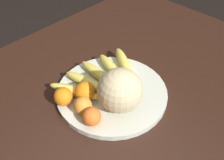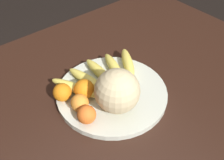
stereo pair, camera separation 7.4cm
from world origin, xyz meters
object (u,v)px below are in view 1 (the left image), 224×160
at_px(fruit_bowl, 112,93).
at_px(orange_front_left, 82,105).
at_px(banana_bunch, 100,75).
at_px(kitchen_table, 120,105).
at_px(orange_front_right, 85,91).
at_px(melon, 120,90).
at_px(orange_mid_center, 92,117).
at_px(orange_back_left, 63,97).

relative_size(fruit_bowl, orange_front_left, 6.58).
distance_m(banana_bunch, orange_front_left, 0.16).
relative_size(kitchen_table, orange_front_right, 20.90).
bearing_deg(banana_bunch, fruit_bowl, 171.72).
xyz_separation_m(fruit_bowl, orange_front_right, (0.09, -0.04, 0.04)).
bearing_deg(banana_bunch, orange_front_right, 112.27).
height_order(melon, orange_mid_center, melon).
bearing_deg(orange_mid_center, fruit_bowl, -159.84).
xyz_separation_m(kitchen_table, orange_front_right, (0.13, -0.04, 0.14)).
xyz_separation_m(kitchen_table, banana_bunch, (0.03, -0.07, 0.13)).
relative_size(banana_bunch, orange_front_right, 5.17).
height_order(kitchen_table, orange_front_left, orange_front_left).
bearing_deg(fruit_bowl, orange_front_left, -1.06).
distance_m(kitchen_table, fruit_bowl, 0.11).
relative_size(fruit_bowl, melon, 2.67).
bearing_deg(orange_back_left, fruit_bowl, 153.51).
relative_size(orange_front_left, orange_back_left, 0.95).
bearing_deg(orange_mid_center, kitchen_table, -164.46).
height_order(melon, orange_front_right, melon).
height_order(kitchen_table, fruit_bowl, fruit_bowl).
bearing_deg(orange_back_left, orange_mid_center, 93.44).
xyz_separation_m(orange_mid_center, orange_back_left, (0.01, -0.12, 0.00)).
distance_m(melon, orange_front_left, 0.12).
bearing_deg(melon, banana_bunch, -109.35).
distance_m(melon, banana_bunch, 0.15).
height_order(orange_mid_center, orange_back_left, orange_back_left).
relative_size(melon, orange_front_right, 2.15).
distance_m(banana_bunch, orange_back_left, 0.16).
height_order(fruit_bowl, orange_mid_center, orange_mid_center).
bearing_deg(kitchen_table, fruit_bowl, 0.74).
bearing_deg(kitchen_table, orange_mid_center, 15.54).
distance_m(fruit_bowl, orange_front_left, 0.13).
distance_m(melon, orange_back_left, 0.18).
relative_size(orange_front_right, orange_mid_center, 1.14).
distance_m(kitchen_table, banana_bunch, 0.15).
bearing_deg(orange_mid_center, orange_front_left, -101.48).
bearing_deg(orange_front_left, orange_back_left, -75.48).
xyz_separation_m(kitchen_table, melon, (0.08, 0.07, 0.18)).
bearing_deg(banana_bunch, kitchen_table, -152.87).
bearing_deg(melon, kitchen_table, -140.69).
bearing_deg(kitchen_table, orange_front_right, -16.08).
relative_size(banana_bunch, orange_back_left, 5.64).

